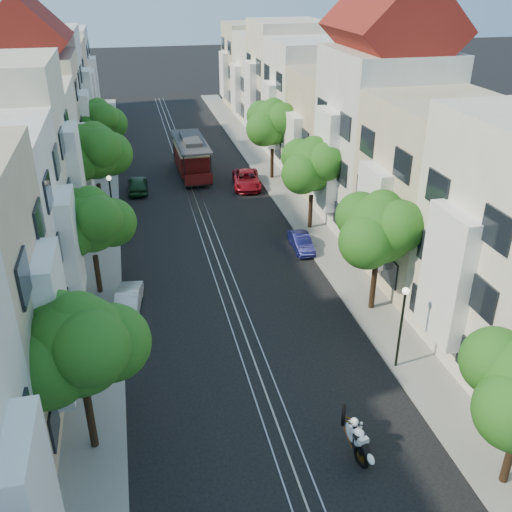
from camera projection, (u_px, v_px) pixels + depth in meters
ground at (195, 197)px, 46.13m from camera, size 200.00×200.00×0.00m
sidewalk_east at (281, 189)px, 47.53m from camera, size 2.50×80.00×0.12m
sidewalk_west at (103, 204)px, 44.67m from camera, size 2.50×80.00×0.12m
rail_left at (188, 197)px, 46.02m from camera, size 0.06×80.00×0.02m
rail_slot at (195, 197)px, 46.12m from camera, size 0.06×80.00×0.02m
rail_right at (201, 196)px, 46.23m from camera, size 0.06×80.00×0.02m
lane_line at (195, 197)px, 46.13m from camera, size 0.08×80.00×0.01m
townhouses_east at (338, 126)px, 46.05m from camera, size 7.75×72.00×12.00m
townhouses_west at (29, 145)px, 41.41m from camera, size 7.75×72.00×11.76m
tree_e_b at (381, 230)px, 28.88m from camera, size 4.93×4.08×6.68m
tree_e_c at (313, 166)px, 38.50m from camera, size 4.84×3.99×6.52m
tree_e_d at (273, 124)px, 47.94m from camera, size 5.01×4.16×6.85m
tree_w_a at (80, 347)px, 19.95m from camera, size 4.93×4.08×6.68m
tree_w_b at (92, 223)px, 30.53m from camera, size 4.72×3.87×6.27m
tree_w_c at (95, 152)px, 39.79m from camera, size 5.13×4.28×7.09m
tree_w_d at (99, 122)px, 49.57m from camera, size 4.84×3.99×6.52m
lamp_east at (402, 316)px, 25.22m from camera, size 0.32×0.32×4.16m
lamp_west at (111, 196)px, 38.38m from camera, size 0.32×0.32×4.16m
sportbike_rider at (355, 435)px, 21.31m from camera, size 0.79×2.21×1.83m
cable_car at (191, 154)px, 50.28m from camera, size 2.72×8.21×3.14m
parked_car_e_mid at (301, 242)px, 37.30m from camera, size 1.21×3.25×1.06m
parked_car_e_far at (247, 179)px, 47.95m from camera, size 2.79×5.02×1.33m
parked_car_w_mid at (129, 297)px, 30.97m from camera, size 1.72×3.74×1.19m
parked_car_w_far at (138, 184)px, 46.92m from camera, size 1.72×4.00×1.34m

